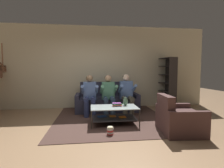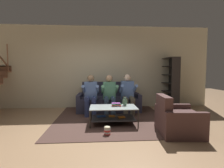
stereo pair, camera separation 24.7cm
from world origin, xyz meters
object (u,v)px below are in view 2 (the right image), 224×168
at_px(bookshelf, 170,86).
at_px(armchair, 177,120).
at_px(person_seated_left, 91,93).
at_px(person_seated_right, 128,92).
at_px(book_stack, 116,105).
at_px(couch, 109,101).
at_px(person_seated_middle, 109,93).
at_px(popcorn_tub, 107,131).
at_px(vase, 125,102).
at_px(coffee_table, 113,112).

distance_m(bookshelf, armchair, 2.63).
distance_m(person_seated_left, person_seated_right, 1.12).
height_order(book_stack, bookshelf, bookshelf).
xyz_separation_m(couch, armchair, (1.33, -2.22, -0.03)).
height_order(person_seated_right, book_stack, person_seated_right).
bearing_deg(bookshelf, person_seated_middle, -161.50).
height_order(person_seated_middle, book_stack, person_seated_middle).
relative_size(couch, person_seated_right, 1.66).
xyz_separation_m(person_seated_left, person_seated_right, (1.12, 0.00, 0.01)).
height_order(person_seated_left, armchair, person_seated_left).
height_order(person_seated_middle, popcorn_tub, person_seated_middle).
relative_size(person_seated_middle, vase, 5.63).
relative_size(person_seated_middle, popcorn_tub, 6.48).
xyz_separation_m(couch, person_seated_right, (0.56, -0.51, 0.36)).
bearing_deg(vase, couch, 104.62).
distance_m(person_seated_left, book_stack, 1.13).
height_order(vase, book_stack, vase).
xyz_separation_m(person_seated_left, person_seated_middle, (0.56, -0.00, -0.00)).
distance_m(person_seated_left, vase, 1.23).
bearing_deg(popcorn_tub, couch, 86.27).
relative_size(person_seated_left, armchair, 1.24).
bearing_deg(bookshelf, popcorn_tub, -134.00).
bearing_deg(person_seated_right, person_seated_middle, -179.79).
distance_m(book_stack, popcorn_tub, 0.93).
bearing_deg(couch, person_seated_left, -137.35).
xyz_separation_m(person_seated_right, coffee_table, (-0.52, -0.94, -0.38)).
xyz_separation_m(coffee_table, armchair, (1.30, -0.76, -0.01)).
bearing_deg(vase, coffee_table, -159.00).
height_order(person_seated_right, vase, person_seated_right).
height_order(coffee_table, armchair, armchair).
bearing_deg(book_stack, armchair, -34.33).
height_order(person_seated_middle, vase, person_seated_middle).
bearing_deg(couch, person_seated_middle, -90.00).
xyz_separation_m(person_seated_middle, book_stack, (0.12, -0.87, -0.18)).
distance_m(person_seated_right, book_stack, 1.00).
relative_size(person_seated_left, vase, 5.66).
xyz_separation_m(person_seated_right, popcorn_tub, (-0.70, -1.68, -0.57)).
height_order(armchair, popcorn_tub, armchair).
bearing_deg(book_stack, person_seated_middle, 97.93).
relative_size(person_seated_left, bookshelf, 0.68).
xyz_separation_m(person_seated_left, armchair, (1.89, -1.70, -0.38)).
relative_size(couch, popcorn_tub, 10.98).
xyz_separation_m(coffee_table, book_stack, (0.08, 0.06, 0.19)).
distance_m(person_seated_middle, book_stack, 0.90).
bearing_deg(person_seated_left, armchair, -41.95).
relative_size(person_seated_left, coffee_table, 1.04).
xyz_separation_m(person_seated_right, armchair, (0.77, -1.70, -0.39)).
xyz_separation_m(person_seated_middle, armchair, (1.33, -1.70, -0.38)).
height_order(couch, person_seated_middle, person_seated_middle).
bearing_deg(bookshelf, book_stack, -142.13).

